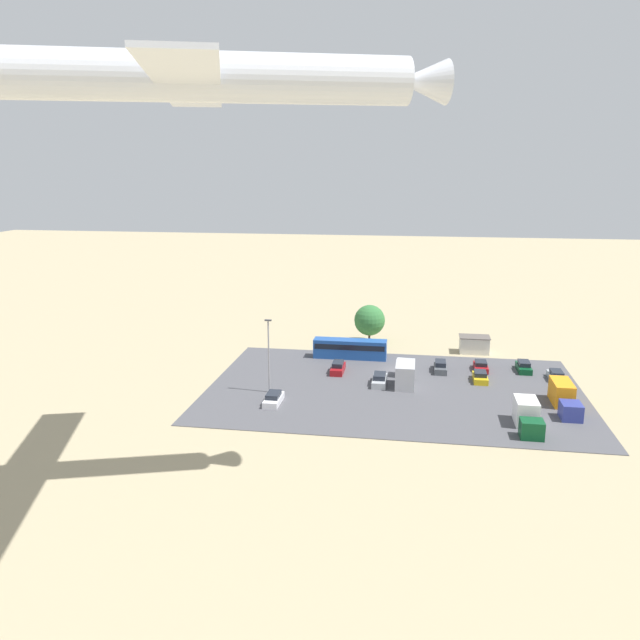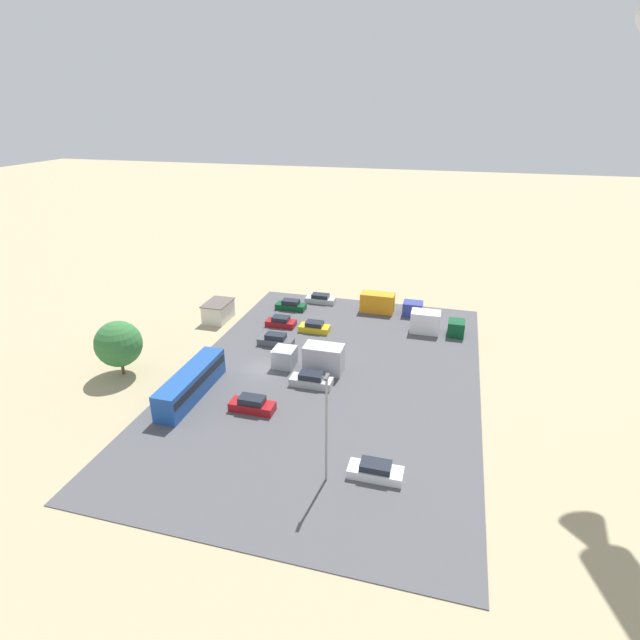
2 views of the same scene
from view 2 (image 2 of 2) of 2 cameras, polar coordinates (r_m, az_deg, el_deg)
ground_plane at (r=60.13m, az=-6.58°, el=-5.61°), size 400.00×400.00×0.00m
parking_lot_surface at (r=57.85m, az=1.04°, el=-6.66°), size 50.36×33.54×0.08m
shed_building at (r=73.96m, az=-11.55°, el=1.01°), size 4.89×3.35×2.77m
bus at (r=55.53m, az=-14.51°, el=-6.91°), size 11.49×2.51×3.01m
parked_car_0 at (r=52.31m, az=-7.76°, el=-9.58°), size 1.80×4.67×1.60m
parked_car_1 at (r=44.18m, az=6.36°, el=-16.76°), size 1.88×4.65×1.41m
parked_car_2 at (r=65.32m, az=-5.07°, el=-2.33°), size 1.80×4.64×1.57m
parked_car_3 at (r=56.13m, az=-1.00°, el=-6.88°), size 1.92×4.75×1.54m
parked_car_4 at (r=78.98m, az=0.05°, el=2.42°), size 1.87×4.69×1.41m
parked_car_5 at (r=76.48m, az=-3.36°, el=1.69°), size 1.86×4.57×1.51m
parked_car_6 at (r=68.95m, az=-0.63°, el=-0.83°), size 1.94×4.19×1.43m
parked_car_7 at (r=70.87m, az=-4.49°, el=-0.22°), size 1.96×4.17×1.40m
parked_truck_0 at (r=75.61m, az=7.69°, el=1.80°), size 2.37×9.22×2.89m
parked_truck_1 at (r=69.99m, az=12.88°, el=-0.40°), size 2.53×7.21×2.96m
parked_truck_2 at (r=58.86m, az=-0.87°, el=-4.38°), size 2.60×8.40×3.28m
tree_near_shed at (r=61.46m, az=-22.04°, el=-2.53°), size 5.31×5.31×6.57m
light_pole_lot_centre at (r=40.62m, az=0.73°, el=-11.99°), size 0.90×0.28×10.02m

